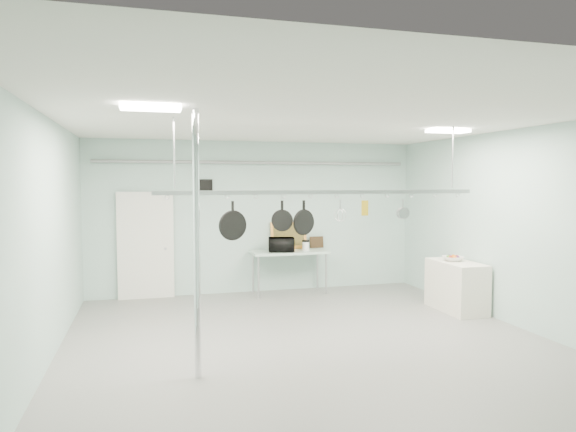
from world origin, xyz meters
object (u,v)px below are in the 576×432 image
object	(u,v)px
fruit_bowl	(453,259)
coffee_canister	(306,246)
skillet_left	(233,221)
side_cabinet	(456,286)
pot_rack	(324,190)
skillet_mid	(282,215)
prep_table	(289,254)
microwave	(281,245)
chrome_pole	(197,245)
skillet_right	(304,218)

from	to	relation	value
fruit_bowl	coffee_canister	bearing A→B (deg)	136.15
fruit_bowl	skillet_left	size ratio (longest dim) A/B	0.66
side_cabinet	pot_rack	size ratio (longest dim) A/B	0.25
pot_rack	skillet_left	distance (m)	1.39
skillet_mid	pot_rack	bearing A→B (deg)	24.19
prep_table	pot_rack	size ratio (longest dim) A/B	0.33
prep_table	coffee_canister	size ratio (longest dim) A/B	8.79
prep_table	microwave	distance (m)	0.31
chrome_pole	microwave	distance (m)	4.65
coffee_canister	fruit_bowl	bearing A→B (deg)	-43.85
pot_rack	microwave	bearing A→B (deg)	86.32
side_cabinet	skillet_right	world-z (taller)	skillet_right
fruit_bowl	skillet_left	xyz separation A→B (m)	(-4.25, -1.19, 0.87)
prep_table	skillet_left	size ratio (longest dim) A/B	2.95
side_cabinet	coffee_canister	size ratio (longest dim) A/B	6.59
skillet_right	prep_table	bearing A→B (deg)	57.08
fruit_bowl	side_cabinet	bearing A→B (deg)	-74.37
fruit_bowl	skillet_right	xyz separation A→B (m)	(-3.23, -1.19, 0.89)
skillet_right	skillet_mid	bearing A→B (deg)	159.07
skillet_left	skillet_mid	world-z (taller)	same
chrome_pole	pot_rack	world-z (taller)	chrome_pole
pot_rack	microwave	size ratio (longest dim) A/B	9.15
side_cabinet	skillet_left	distance (m)	4.62
side_cabinet	microwave	bearing A→B (deg)	142.44
skillet_left	skillet_right	distance (m)	1.02
pot_rack	skillet_mid	distance (m)	0.71
chrome_pole	fruit_bowl	distance (m)	5.30
chrome_pole	coffee_canister	distance (m)	4.98
skillet_left	chrome_pole	bearing A→B (deg)	-138.17
skillet_right	pot_rack	bearing A→B (deg)	-20.93
skillet_left	microwave	bearing A→B (deg)	48.94
microwave	chrome_pole	bearing A→B (deg)	74.20
skillet_right	chrome_pole	bearing A→B (deg)	-171.55
skillet_right	skillet_left	bearing A→B (deg)	159.07
fruit_bowl	skillet_left	world-z (taller)	skillet_left
skillet_left	side_cabinet	bearing A→B (deg)	-1.14
prep_table	skillet_left	distance (m)	3.85
prep_table	skillet_right	bearing A→B (deg)	-102.00
microwave	skillet_right	xyz separation A→B (m)	(-0.51, -3.21, 0.78)
chrome_pole	pot_rack	bearing A→B (deg)	25.35
skillet_left	skillet_mid	xyz separation A→B (m)	(0.70, 0.00, 0.07)
coffee_canister	pot_rack	bearing A→B (deg)	-102.97
prep_table	side_cabinet	distance (m)	3.39
skillet_left	skillet_right	size ratio (longest dim) A/B	1.08
side_cabinet	microwave	xyz separation A→B (m)	(-2.74, 2.11, 0.60)
chrome_pole	prep_table	xyz separation A→B (m)	(2.30, 4.20, -0.77)
coffee_canister	microwave	bearing A→B (deg)	-173.37
side_cabinet	skillet_mid	distance (m)	4.00
coffee_canister	skillet_mid	size ratio (longest dim) A/B	0.44
prep_table	skillet_mid	size ratio (longest dim) A/B	3.90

